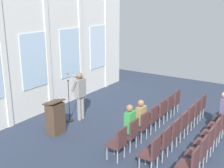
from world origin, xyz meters
name	(u,v)px	position (x,y,z in m)	size (l,w,h in m)	color
ground_plane	(191,143)	(0.00, 0.00, 0.00)	(14.88, 14.88, 0.00)	#2D384C
rear_partition	(53,53)	(0.04, 5.72, 2.27)	(9.88, 0.14, 4.56)	silver
speaker	(80,92)	(-0.38, 4.05, 1.03)	(0.50, 0.69, 1.77)	gray
mic_stand	(69,112)	(-0.75, 4.26, 0.34)	(0.28, 0.28, 1.55)	black
lectern	(55,118)	(-1.76, 3.96, 0.55)	(0.60, 0.48, 1.16)	#4C3828
chair_r0_c0	(118,142)	(-2.03, 1.37, 0.53)	(0.46, 0.44, 0.94)	#99999E
chair_r0_c1	(131,133)	(-1.36, 1.37, 0.53)	(0.46, 0.44, 0.94)	#99999E
audience_r0_c1	(128,125)	(-1.36, 1.45, 0.76)	(0.36, 0.39, 1.38)	#2D2D33
chair_r0_c2	(141,124)	(-0.68, 1.37, 0.53)	(0.46, 0.44, 0.94)	#99999E
audience_r0_c2	(139,118)	(-0.68, 1.46, 0.74)	(0.36, 0.39, 1.33)	#2D2D33
chair_r0_c3	(151,117)	(0.00, 1.37, 0.53)	(0.46, 0.44, 0.94)	#99999E
chair_r0_c4	(160,111)	(0.68, 1.37, 0.53)	(0.46, 0.44, 0.94)	#99999E
chair_r0_c5	(167,105)	(1.36, 1.37, 0.53)	(0.46, 0.44, 0.94)	#99999E
chair_r0_c6	(174,100)	(2.03, 1.37, 0.53)	(0.46, 0.44, 0.94)	#99999E
chair_r1_c0	(152,152)	(-2.03, 0.38, 0.53)	(0.46, 0.44, 0.94)	#99999E
chair_r1_c1	(162,141)	(-1.36, 0.38, 0.53)	(0.46, 0.44, 0.94)	#99999E
chair_r1_c2	(172,132)	(-0.68, 0.38, 0.53)	(0.46, 0.44, 0.94)	#99999E
chair_r1_c3	(180,124)	(0.00, 0.38, 0.53)	(0.46, 0.44, 0.94)	#99999E
chair_r1_c4	(188,117)	(0.68, 0.38, 0.53)	(0.46, 0.44, 0.94)	#99999E
chair_r1_c5	(194,111)	(1.36, 0.38, 0.53)	(0.46, 0.44, 0.94)	#99999E
chair_r1_c6	(200,105)	(2.03, 0.38, 0.53)	(0.46, 0.44, 0.94)	#99999E
chair_r2_c0	(190,163)	(-2.03, -0.62, 0.53)	(0.46, 0.44, 0.94)	#99999E
chair_r2_c1	(199,151)	(-1.36, -0.62, 0.53)	(0.46, 0.44, 0.94)	#99999E
chair_r2_c2	(207,141)	(-0.68, -0.62, 0.53)	(0.46, 0.44, 0.94)	#99999E
chair_r2_c3	(213,132)	(0.00, -0.62, 0.53)	(0.46, 0.44, 0.94)	#99999E
chair_r2_c4	(219,124)	(0.68, -0.62, 0.53)	(0.46, 0.44, 0.94)	#99999E
chair_r2_c5	(224,117)	(1.36, -0.62, 0.53)	(0.46, 0.44, 0.94)	#99999E
audience_r2_c5	(222,110)	(1.36, -0.54, 0.77)	(0.36, 0.39, 1.39)	#2D2D33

